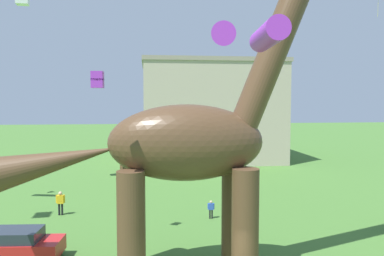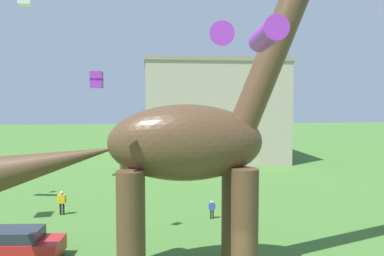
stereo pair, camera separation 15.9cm
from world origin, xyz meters
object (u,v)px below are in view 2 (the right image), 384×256
object	(u,v)px
dinosaur_sculpture	(184,143)
kite_far_left	(257,35)
person_vendor_side	(62,200)
parked_sedan_left	(17,244)
kite_near_low	(97,80)
person_photographer	(212,208)

from	to	relation	value
dinosaur_sculpture	kite_far_left	world-z (taller)	dinosaur_sculpture
dinosaur_sculpture	person_vendor_side	xyz separation A→B (m)	(-7.34, 9.89, -4.84)
dinosaur_sculpture	kite_far_left	distance (m)	5.85
parked_sedan_left	kite_near_low	distance (m)	9.83
person_vendor_side	parked_sedan_left	bearing A→B (deg)	-66.50
kite_near_low	person_photographer	bearing A→B (deg)	60.14
person_vendor_side	kite_far_left	size ratio (longest dim) A/B	0.58
person_photographer	kite_far_left	distance (m)	14.86
person_vendor_side	kite_far_left	xyz separation A→B (m)	(9.38, -13.75, 8.74)
person_vendor_side	kite_far_left	distance (m)	18.80
person_photographer	person_vendor_side	bearing A→B (deg)	33.09
parked_sedan_left	dinosaur_sculpture	bearing A→B (deg)	-12.64
person_vendor_side	kite_near_low	xyz separation A→B (m)	(4.02, -12.03, 7.36)
person_photographer	dinosaur_sculpture	bearing A→B (deg)	116.83
parked_sedan_left	person_vendor_side	distance (m)	7.54
parked_sedan_left	person_vendor_side	bearing A→B (deg)	91.13
person_photographer	kite_near_low	xyz separation A→B (m)	(-5.80, -10.11, 7.61)
kite_near_low	person_vendor_side	bearing A→B (deg)	108.49
person_vendor_side	dinosaur_sculpture	bearing A→B (deg)	-26.73
dinosaur_sculpture	person_photographer	xyz separation A→B (m)	(2.49, 7.97, -5.09)
dinosaur_sculpture	kite_far_left	size ratio (longest dim) A/B	5.79
parked_sedan_left	kite_far_left	xyz separation A→B (m)	(9.80, -6.22, 8.90)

